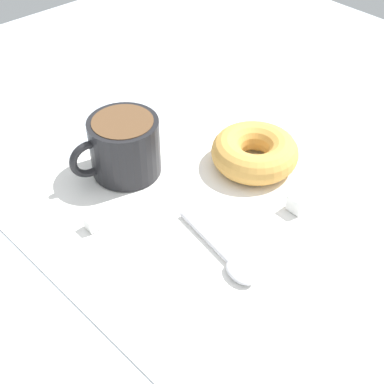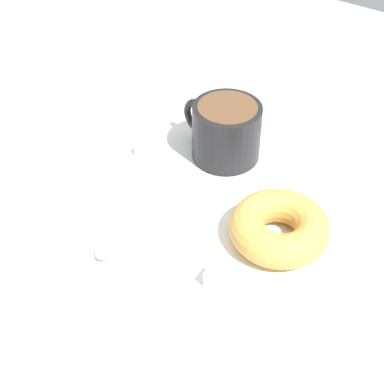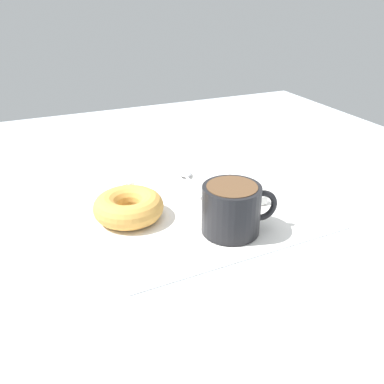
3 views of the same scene
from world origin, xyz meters
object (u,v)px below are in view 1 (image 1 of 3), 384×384
Objects in this scene: spoon at (231,263)px; sugar_cube at (298,203)px; coffee_cup at (123,146)px; donut at (255,152)px; sugar_cube_extra at (93,223)px.

sugar_cube is (-0.83, 11.33, 0.54)cm from spoon.
spoon is at bearing -3.69° from coffee_cup.
spoon is (9.59, -13.63, -1.44)cm from donut.
coffee_cup reaches higher than sugar_cube.
donut reaches higher than sugar_cube.
sugar_cube is (8.76, -2.30, -0.90)cm from donut.
sugar_cube_extra is (5.49, -8.49, -2.97)cm from coffee_cup.
sugar_cube_extra is (-13.67, -7.25, 0.31)cm from spoon.
sugar_cube_extra is (-12.84, -18.58, -0.22)cm from sugar_cube.
sugar_cube is at bearing -14.69° from donut.
spoon is 6.49× the size of sugar_cube.
donut reaches higher than sugar_cube_extra.
donut is at bearing 165.31° from sugar_cube.
donut is at bearing 52.33° from coffee_cup.
donut is 5.64× the size of sugar_cube.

